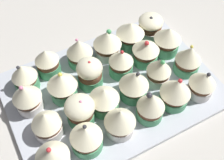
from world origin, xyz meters
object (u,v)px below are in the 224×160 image
(cupcake_5, at_px, (25,76))
(cupcake_6, at_px, (167,40))
(cupcake_2, at_px, (107,43))
(cupcake_16, at_px, (80,111))
(cupcake_7, at_px, (146,51))
(cupcake_9, at_px, (90,73))
(cupcake_21, at_px, (120,121))
(cupcake_0, at_px, (150,26))
(cupcake_11, at_px, (27,97))
(cupcake_14, at_px, (134,84))
(cupcake_22, at_px, (86,138))
(cupcake_23, at_px, (52,157))
(cupcake_3, at_px, (80,52))
(cupcake_19, at_px, (175,92))
(cupcake_4, at_px, (47,62))
(cupcake_10, at_px, (63,86))
(baking_tray, at_px, (112,90))
(cupcake_18, at_px, (202,84))
(cupcake_17, at_px, (47,124))
(cupcake_1, at_px, (130,34))
(cupcake_20, at_px, (151,106))
(cupcake_13, at_px, (159,71))
(cupcake_15, at_px, (104,99))
(cupcake_12, at_px, (188,59))
(cupcake_8, at_px, (121,63))

(cupcake_5, height_order, cupcake_6, cupcake_6)
(cupcake_2, relative_size, cupcake_16, 1.12)
(cupcake_7, bearing_deg, cupcake_9, -0.42)
(cupcake_16, distance_m, cupcake_21, 0.08)
(cupcake_0, height_order, cupcake_11, cupcake_11)
(cupcake_14, xyz_separation_m, cupcake_22, (0.14, 0.06, -0.01))
(cupcake_7, xyz_separation_m, cupcake_9, (0.14, -0.00, 0.00))
(cupcake_23, bearing_deg, cupcake_3, -125.18)
(cupcake_19, xyz_separation_m, cupcake_23, (0.27, 0.01, 0.00))
(cupcake_14, xyz_separation_m, cupcake_19, (-0.07, 0.06, -0.00))
(cupcake_4, relative_size, cupcake_9, 0.97)
(cupcake_10, bearing_deg, baking_tray, 163.21)
(cupcake_5, distance_m, cupcake_11, 0.06)
(cupcake_0, height_order, cupcake_2, cupcake_2)
(cupcake_16, bearing_deg, cupcake_2, -134.47)
(cupcake_18, bearing_deg, cupcake_14, -26.24)
(cupcake_7, bearing_deg, cupcake_4, -19.33)
(baking_tray, bearing_deg, cupcake_17, 12.39)
(cupcake_1, xyz_separation_m, cupcake_10, (0.20, 0.07, 0.00))
(cupcake_3, relative_size, cupcake_14, 0.95)
(cupcake_14, bearing_deg, cupcake_21, 42.08)
(cupcake_1, height_order, cupcake_22, cupcake_1)
(cupcake_20, bearing_deg, cupcake_5, -44.18)
(cupcake_9, distance_m, cupcake_20, 0.15)
(cupcake_7, xyz_separation_m, cupcake_10, (0.21, 0.00, 0.00))
(cupcake_0, xyz_separation_m, cupcake_5, (0.33, 0.01, 0.01))
(cupcake_7, bearing_deg, baking_tray, 17.72)
(cupcake_0, xyz_separation_m, cupcake_23, (0.34, 0.21, 0.01))
(baking_tray, relative_size, cupcake_6, 6.08)
(cupcake_3, bearing_deg, cupcake_2, 172.49)
(cupcake_1, bearing_deg, cupcake_23, 36.09)
(cupcake_13, distance_m, cupcake_15, 0.14)
(cupcake_17, bearing_deg, cupcake_10, -132.50)
(cupcake_6, xyz_separation_m, cupcake_16, (0.26, 0.08, -0.00))
(cupcake_3, xyz_separation_m, cupcake_15, (0.01, 0.14, -0.00))
(cupcake_4, bearing_deg, cupcake_15, 114.78)
(cupcake_6, height_order, cupcake_23, cupcake_23)
(cupcake_7, xyz_separation_m, cupcake_12, (-0.07, 0.07, 0.00))
(cupcake_7, relative_size, cupcake_19, 0.93)
(cupcake_17, bearing_deg, cupcake_15, 179.13)
(cupcake_15, bearing_deg, cupcake_12, -179.18)
(cupcake_1, height_order, cupcake_7, cupcake_7)
(cupcake_5, bearing_deg, cupcake_7, 167.51)
(cupcake_23, bearing_deg, cupcake_7, -153.66)
(cupcake_6, xyz_separation_m, cupcake_19, (0.07, 0.13, -0.00))
(baking_tray, distance_m, cupcake_3, 0.11)
(cupcake_20, height_order, cupcake_21, cupcake_20)
(cupcake_20, distance_m, cupcake_22, 0.14)
(cupcake_1, height_order, cupcake_21, cupcake_21)
(cupcake_8, distance_m, cupcake_9, 0.07)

